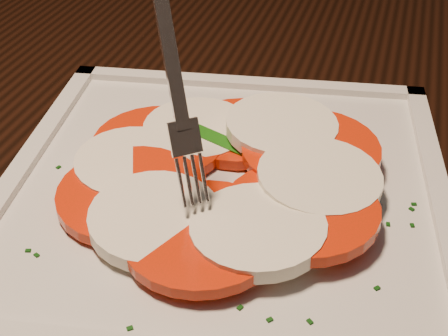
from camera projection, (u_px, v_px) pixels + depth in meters
table at (191, 231)px, 0.57m from camera, size 1.23×0.85×0.75m
chair at (439, 36)px, 1.21m from camera, size 0.51×0.51×0.93m
plate at (224, 193)px, 0.45m from camera, size 0.37×0.37×0.01m
caprese_salad at (224, 173)px, 0.44m from camera, size 0.26×0.27×0.03m
fork at (167, 58)px, 0.38m from camera, size 0.07×0.07×0.16m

